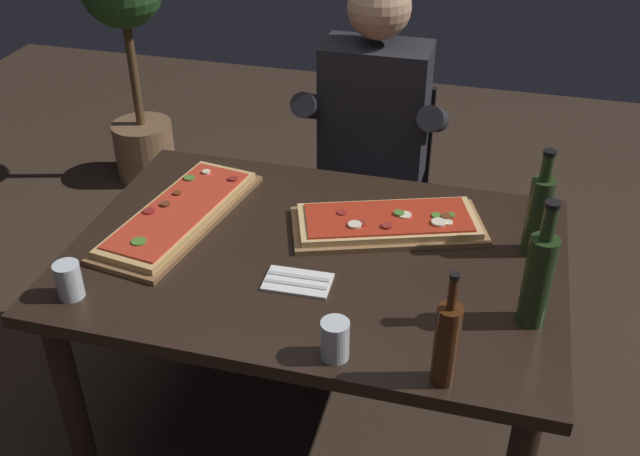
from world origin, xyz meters
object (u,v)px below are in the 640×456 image
(pizza_rectangular_left, at_px, (180,214))
(tumbler_near_camera, at_px, (335,340))
(seated_diner, at_px, (371,141))
(vinegar_bottle_green, at_px, (538,277))
(dining_table, at_px, (316,278))
(potted_plant_corner, at_px, (130,45))
(diner_chair, at_px, (375,186))
(pizza_rectangular_front, at_px, (388,223))
(tumbler_far_side, at_px, (69,280))
(wine_bottle_dark, at_px, (538,213))
(oil_bottle_amber, at_px, (447,343))

(pizza_rectangular_left, xyz_separation_m, tumbler_near_camera, (0.60, -0.47, 0.03))
(seated_diner, bearing_deg, vinegar_bottle_green, -56.59)
(dining_table, relative_size, tumbler_near_camera, 13.63)
(vinegar_bottle_green, distance_m, potted_plant_corner, 2.56)
(diner_chair, xyz_separation_m, potted_plant_corner, (-1.36, 0.64, 0.24))
(pizza_rectangular_front, height_order, vinegar_bottle_green, vinegar_bottle_green)
(vinegar_bottle_green, distance_m, tumbler_near_camera, 0.52)
(tumbler_far_side, relative_size, diner_chair, 0.12)
(pizza_rectangular_front, distance_m, pizza_rectangular_left, 0.63)
(seated_diner, bearing_deg, diner_chair, 90.00)
(wine_bottle_dark, bearing_deg, oil_bottle_amber, -107.66)
(tumbler_far_side, distance_m, seated_diner, 1.24)
(pizza_rectangular_front, bearing_deg, diner_chair, 103.57)
(dining_table, distance_m, pizza_rectangular_front, 0.27)
(wine_bottle_dark, relative_size, vinegar_bottle_green, 0.92)
(wine_bottle_dark, relative_size, tumbler_far_side, 3.19)
(pizza_rectangular_front, bearing_deg, seated_diner, 106.33)
(wine_bottle_dark, distance_m, tumbler_far_side, 1.28)
(seated_diner, bearing_deg, pizza_rectangular_left, -124.32)
(dining_table, xyz_separation_m, pizza_rectangular_front, (0.18, 0.17, 0.12))
(dining_table, distance_m, diner_chair, 0.87)
(dining_table, relative_size, pizza_rectangular_front, 2.26)
(tumbler_near_camera, distance_m, seated_diner, 1.15)
(pizza_rectangular_front, bearing_deg, pizza_rectangular_left, -169.97)
(diner_chair, bearing_deg, tumbler_near_camera, -83.52)
(tumbler_far_side, bearing_deg, dining_table, 32.33)
(pizza_rectangular_front, height_order, potted_plant_corner, potted_plant_corner)
(dining_table, bearing_deg, pizza_rectangular_front, 44.24)
(vinegar_bottle_green, bearing_deg, tumbler_near_camera, -150.53)
(wine_bottle_dark, bearing_deg, diner_chair, 130.09)
(oil_bottle_amber, bearing_deg, diner_chair, 107.38)
(pizza_rectangular_left, bearing_deg, oil_bottle_amber, -29.35)
(dining_table, distance_m, wine_bottle_dark, 0.66)
(seated_diner, bearing_deg, tumbler_near_camera, -82.84)
(oil_bottle_amber, xyz_separation_m, diner_chair, (-0.40, 1.28, -0.37))
(dining_table, relative_size, oil_bottle_amber, 4.63)
(wine_bottle_dark, bearing_deg, pizza_rectangular_front, 178.43)
(potted_plant_corner, bearing_deg, oil_bottle_amber, -47.39)
(pizza_rectangular_front, distance_m, oil_bottle_amber, 0.64)
(wine_bottle_dark, relative_size, potted_plant_corner, 0.27)
(pizza_rectangular_front, distance_m, tumbler_far_side, 0.92)
(dining_table, distance_m, pizza_rectangular_left, 0.46)
(pizza_rectangular_front, xyz_separation_m, seated_diner, (-0.16, 0.56, -0.02))
(pizza_rectangular_left, relative_size, potted_plant_corner, 0.55)
(oil_bottle_amber, bearing_deg, potted_plant_corner, 132.61)
(wine_bottle_dark, height_order, tumbler_far_side, wine_bottle_dark)
(pizza_rectangular_left, distance_m, oil_bottle_amber, 0.99)
(tumbler_near_camera, bearing_deg, wine_bottle_dark, 52.14)
(wine_bottle_dark, height_order, seated_diner, seated_diner)
(tumbler_far_side, bearing_deg, seated_diner, 62.06)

